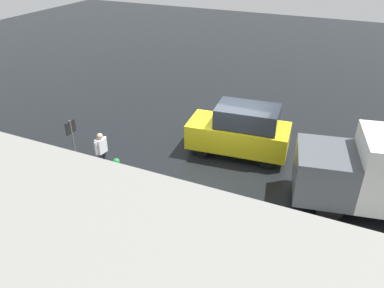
{
  "coord_description": "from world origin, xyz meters",
  "views": [
    {
      "loc": [
        -3.92,
        12.11,
        7.78
      ],
      "look_at": [
        1.08,
        1.1,
        0.9
      ],
      "focal_mm": 35.0,
      "sensor_mm": 36.0,
      "label": 1
    }
  ],
  "objects_px": {
    "sign_post": "(73,142)",
    "moving_hatchback": "(241,131)",
    "fire_hydrant": "(117,168)",
    "pedestrian": "(102,150)"
  },
  "relations": [
    {
      "from": "sign_post",
      "to": "fire_hydrant",
      "type": "bearing_deg",
      "value": -146.57
    },
    {
      "from": "pedestrian",
      "to": "sign_post",
      "type": "distance_m",
      "value": 1.13
    },
    {
      "from": "pedestrian",
      "to": "sign_post",
      "type": "height_order",
      "value": "sign_post"
    },
    {
      "from": "fire_hydrant",
      "to": "sign_post",
      "type": "bearing_deg",
      "value": 33.43
    },
    {
      "from": "fire_hydrant",
      "to": "sign_post",
      "type": "xyz_separation_m",
      "value": [
        1.12,
        0.74,
        1.18
      ]
    },
    {
      "from": "moving_hatchback",
      "to": "sign_post",
      "type": "distance_m",
      "value": 6.24
    },
    {
      "from": "pedestrian",
      "to": "sign_post",
      "type": "xyz_separation_m",
      "value": [
        0.46,
        0.83,
        0.62
      ]
    },
    {
      "from": "sign_post",
      "to": "moving_hatchback",
      "type": "bearing_deg",
      "value": -137.6
    },
    {
      "from": "moving_hatchback",
      "to": "pedestrian",
      "type": "height_order",
      "value": "moving_hatchback"
    },
    {
      "from": "fire_hydrant",
      "to": "pedestrian",
      "type": "distance_m",
      "value": 0.87
    }
  ]
}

